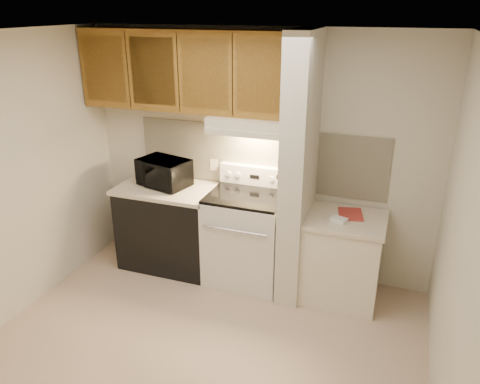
% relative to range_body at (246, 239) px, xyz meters
% --- Properties ---
extents(floor, '(3.60, 3.60, 0.00)m').
position_rel_range_body_xyz_m(floor, '(0.00, -1.16, -0.46)').
color(floor, '#C8AB90').
rests_on(floor, ground).
extents(ceiling, '(3.60, 3.60, 0.00)m').
position_rel_range_body_xyz_m(ceiling, '(0.00, -1.16, 2.04)').
color(ceiling, white).
rests_on(ceiling, wall_back).
extents(wall_back, '(3.60, 2.50, 0.02)m').
position_rel_range_body_xyz_m(wall_back, '(0.00, 0.34, 0.79)').
color(wall_back, beige).
rests_on(wall_back, floor).
extents(wall_left, '(0.02, 3.00, 2.50)m').
position_rel_range_body_xyz_m(wall_left, '(-1.80, -1.16, 0.79)').
color(wall_left, beige).
rests_on(wall_left, floor).
extents(wall_right, '(0.02, 3.00, 2.50)m').
position_rel_range_body_xyz_m(wall_right, '(1.80, -1.16, 0.79)').
color(wall_right, beige).
rests_on(wall_right, floor).
extents(backsplash, '(2.60, 0.02, 0.63)m').
position_rel_range_body_xyz_m(backsplash, '(0.00, 0.33, 0.78)').
color(backsplash, '#F0E7C3').
rests_on(backsplash, wall_back).
extents(range_body, '(0.76, 0.65, 0.92)m').
position_rel_range_body_xyz_m(range_body, '(0.00, 0.00, 0.00)').
color(range_body, silver).
rests_on(range_body, floor).
extents(oven_window, '(0.50, 0.01, 0.30)m').
position_rel_range_body_xyz_m(oven_window, '(0.00, -0.32, 0.04)').
color(oven_window, black).
rests_on(oven_window, range_body).
extents(oven_handle, '(0.65, 0.02, 0.02)m').
position_rel_range_body_xyz_m(oven_handle, '(0.00, -0.35, 0.26)').
color(oven_handle, silver).
rests_on(oven_handle, range_body).
extents(cooktop, '(0.74, 0.64, 0.03)m').
position_rel_range_body_xyz_m(cooktop, '(0.00, 0.00, 0.48)').
color(cooktop, black).
rests_on(cooktop, range_body).
extents(range_backguard, '(0.76, 0.08, 0.20)m').
position_rel_range_body_xyz_m(range_backguard, '(0.00, 0.28, 0.59)').
color(range_backguard, silver).
rests_on(range_backguard, range_body).
extents(range_display, '(0.10, 0.01, 0.04)m').
position_rel_range_body_xyz_m(range_display, '(0.00, 0.24, 0.59)').
color(range_display, black).
rests_on(range_display, range_backguard).
extents(range_knob_left_outer, '(0.05, 0.02, 0.05)m').
position_rel_range_body_xyz_m(range_knob_left_outer, '(-0.28, 0.24, 0.59)').
color(range_knob_left_outer, silver).
rests_on(range_knob_left_outer, range_backguard).
extents(range_knob_left_inner, '(0.05, 0.02, 0.05)m').
position_rel_range_body_xyz_m(range_knob_left_inner, '(-0.18, 0.24, 0.59)').
color(range_knob_left_inner, silver).
rests_on(range_knob_left_inner, range_backguard).
extents(range_knob_right_inner, '(0.05, 0.02, 0.05)m').
position_rel_range_body_xyz_m(range_knob_right_inner, '(0.18, 0.24, 0.59)').
color(range_knob_right_inner, silver).
rests_on(range_knob_right_inner, range_backguard).
extents(range_knob_right_outer, '(0.05, 0.02, 0.05)m').
position_rel_range_body_xyz_m(range_knob_right_outer, '(0.28, 0.24, 0.59)').
color(range_knob_right_outer, silver).
rests_on(range_knob_right_outer, range_backguard).
extents(dishwasher_front, '(1.00, 0.63, 0.87)m').
position_rel_range_body_xyz_m(dishwasher_front, '(-0.88, 0.01, -0.03)').
color(dishwasher_front, black).
rests_on(dishwasher_front, floor).
extents(left_countertop, '(1.04, 0.67, 0.04)m').
position_rel_range_body_xyz_m(left_countertop, '(-0.88, 0.01, 0.43)').
color(left_countertop, beige).
rests_on(left_countertop, dishwasher_front).
extents(spoon_rest, '(0.25, 0.11, 0.02)m').
position_rel_range_body_xyz_m(spoon_rest, '(-0.94, 0.21, 0.46)').
color(spoon_rest, black).
rests_on(spoon_rest, left_countertop).
extents(teal_jar, '(0.12, 0.12, 0.10)m').
position_rel_range_body_xyz_m(teal_jar, '(-0.83, 0.23, 0.50)').
color(teal_jar, '#2B696A').
rests_on(teal_jar, left_countertop).
extents(outlet, '(0.08, 0.01, 0.12)m').
position_rel_range_body_xyz_m(outlet, '(-0.48, 0.32, 0.64)').
color(outlet, beige).
rests_on(outlet, backsplash).
extents(microwave, '(0.59, 0.47, 0.29)m').
position_rel_range_body_xyz_m(microwave, '(-0.93, 0.04, 0.59)').
color(microwave, black).
rests_on(microwave, left_countertop).
extents(partition_pillar, '(0.22, 0.70, 2.50)m').
position_rel_range_body_xyz_m(partition_pillar, '(0.51, -0.01, 0.79)').
color(partition_pillar, beige).
rests_on(partition_pillar, floor).
extents(pillar_trim, '(0.01, 0.70, 0.04)m').
position_rel_range_body_xyz_m(pillar_trim, '(0.39, -0.01, 0.84)').
color(pillar_trim, '#8C6021').
rests_on(pillar_trim, partition_pillar).
extents(knife_strip, '(0.02, 0.42, 0.04)m').
position_rel_range_body_xyz_m(knife_strip, '(0.39, -0.06, 0.86)').
color(knife_strip, black).
rests_on(knife_strip, partition_pillar).
extents(knife_blade_a, '(0.01, 0.03, 0.16)m').
position_rel_range_body_xyz_m(knife_blade_a, '(0.38, -0.22, 0.76)').
color(knife_blade_a, silver).
rests_on(knife_blade_a, knife_strip).
extents(knife_handle_a, '(0.02, 0.02, 0.10)m').
position_rel_range_body_xyz_m(knife_handle_a, '(0.38, -0.23, 0.91)').
color(knife_handle_a, black).
rests_on(knife_handle_a, knife_strip).
extents(knife_blade_b, '(0.01, 0.04, 0.18)m').
position_rel_range_body_xyz_m(knife_blade_b, '(0.38, -0.15, 0.75)').
color(knife_blade_b, silver).
rests_on(knife_blade_b, knife_strip).
extents(knife_handle_b, '(0.02, 0.02, 0.10)m').
position_rel_range_body_xyz_m(knife_handle_b, '(0.38, -0.14, 0.91)').
color(knife_handle_b, black).
rests_on(knife_handle_b, knife_strip).
extents(knife_blade_c, '(0.01, 0.04, 0.20)m').
position_rel_range_body_xyz_m(knife_blade_c, '(0.38, -0.05, 0.74)').
color(knife_blade_c, silver).
rests_on(knife_blade_c, knife_strip).
extents(knife_handle_c, '(0.02, 0.02, 0.10)m').
position_rel_range_body_xyz_m(knife_handle_c, '(0.38, -0.07, 0.91)').
color(knife_handle_c, black).
rests_on(knife_handle_c, knife_strip).
extents(knife_blade_d, '(0.01, 0.04, 0.16)m').
position_rel_range_body_xyz_m(knife_blade_d, '(0.38, 0.04, 0.76)').
color(knife_blade_d, silver).
rests_on(knife_blade_d, knife_strip).
extents(knife_handle_d, '(0.02, 0.02, 0.10)m').
position_rel_range_body_xyz_m(knife_handle_d, '(0.38, 0.03, 0.91)').
color(knife_handle_d, black).
rests_on(knife_handle_d, knife_strip).
extents(knife_blade_e, '(0.01, 0.04, 0.18)m').
position_rel_range_body_xyz_m(knife_blade_e, '(0.38, 0.10, 0.75)').
color(knife_blade_e, silver).
rests_on(knife_blade_e, knife_strip).
extents(knife_handle_e, '(0.02, 0.02, 0.10)m').
position_rel_range_body_xyz_m(knife_handle_e, '(0.38, 0.10, 0.91)').
color(knife_handle_e, black).
rests_on(knife_handle_e, knife_strip).
extents(oven_mitt, '(0.03, 0.11, 0.26)m').
position_rel_range_body_xyz_m(oven_mitt, '(0.38, 0.17, 0.74)').
color(oven_mitt, gray).
rests_on(oven_mitt, partition_pillar).
extents(right_cab_base, '(0.70, 0.60, 0.81)m').
position_rel_range_body_xyz_m(right_cab_base, '(0.97, -0.01, -0.06)').
color(right_cab_base, beige).
rests_on(right_cab_base, floor).
extents(right_countertop, '(0.74, 0.64, 0.04)m').
position_rel_range_body_xyz_m(right_countertop, '(0.97, -0.01, 0.37)').
color(right_countertop, beige).
rests_on(right_countertop, right_cab_base).
extents(red_folder, '(0.27, 0.33, 0.01)m').
position_rel_range_body_xyz_m(red_folder, '(1.00, 0.09, 0.39)').
color(red_folder, '#AC332B').
rests_on(red_folder, right_countertop).
extents(white_box, '(0.16, 0.13, 0.04)m').
position_rel_range_body_xyz_m(white_box, '(0.92, -0.11, 0.41)').
color(white_box, white).
rests_on(white_box, right_countertop).
extents(range_hood, '(0.78, 0.44, 0.15)m').
position_rel_range_body_xyz_m(range_hood, '(0.00, 0.12, 1.17)').
color(range_hood, beige).
rests_on(range_hood, upper_cabinets).
extents(hood_lip, '(0.78, 0.04, 0.06)m').
position_rel_range_body_xyz_m(hood_lip, '(0.00, -0.08, 1.12)').
color(hood_lip, beige).
rests_on(hood_lip, range_hood).
extents(upper_cabinets, '(2.18, 0.33, 0.77)m').
position_rel_range_body_xyz_m(upper_cabinets, '(-0.69, 0.17, 1.62)').
color(upper_cabinets, '#8C6021').
rests_on(upper_cabinets, wall_back).
extents(cab_door_a, '(0.46, 0.01, 0.63)m').
position_rel_range_body_xyz_m(cab_door_a, '(-1.51, 0.01, 1.62)').
color(cab_door_a, '#8C6021').
rests_on(cab_door_a, upper_cabinets).
extents(cab_gap_a, '(0.01, 0.01, 0.73)m').
position_rel_range_body_xyz_m(cab_gap_a, '(-1.23, 0.01, 1.62)').
color(cab_gap_a, black).
rests_on(cab_gap_a, upper_cabinets).
extents(cab_door_b, '(0.46, 0.01, 0.63)m').
position_rel_range_body_xyz_m(cab_door_b, '(-0.96, 0.01, 1.62)').
color(cab_door_b, '#8C6021').
rests_on(cab_door_b, upper_cabinets).
extents(cab_gap_b, '(0.01, 0.01, 0.73)m').
position_rel_range_body_xyz_m(cab_gap_b, '(-0.69, 0.01, 1.62)').
color(cab_gap_b, black).
rests_on(cab_gap_b, upper_cabinets).
extents(cab_door_c, '(0.46, 0.01, 0.63)m').
position_rel_range_body_xyz_m(cab_door_c, '(-0.42, 0.01, 1.62)').
color(cab_door_c, '#8C6021').
rests_on(cab_door_c, upper_cabinets).
extents(cab_gap_c, '(0.01, 0.01, 0.73)m').
position_rel_range_body_xyz_m(cab_gap_c, '(-0.14, 0.01, 1.62)').
color(cab_gap_c, black).
rests_on(cab_gap_c, upper_cabinets).
extents(cab_door_d, '(0.46, 0.01, 0.63)m').
position_rel_range_body_xyz_m(cab_door_d, '(0.13, 0.01, 1.62)').
color(cab_door_d, '#8C6021').
rests_on(cab_door_d, upper_cabinets).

